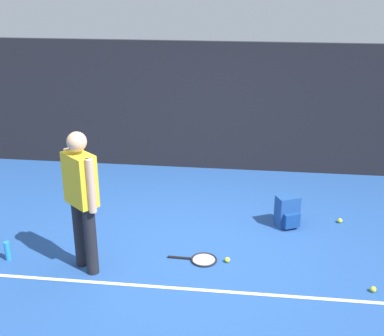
% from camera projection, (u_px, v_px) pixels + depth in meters
% --- Properties ---
extents(ground_plane, '(12.00, 12.00, 0.00)m').
position_uv_depth(ground_plane, '(188.00, 254.00, 6.29)').
color(ground_plane, '#234C93').
extents(back_fence, '(10.00, 0.10, 2.23)m').
position_uv_depth(back_fence, '(210.00, 107.00, 8.65)').
color(back_fence, black).
rests_on(back_fence, ground).
extents(court_line, '(9.00, 0.05, 0.00)m').
position_uv_depth(court_line, '(179.00, 288.00, 5.60)').
color(court_line, white).
rests_on(court_line, ground).
extents(tennis_player, '(0.45, 0.42, 1.70)m').
position_uv_depth(tennis_player, '(81.00, 194.00, 5.63)').
color(tennis_player, black).
rests_on(tennis_player, ground).
extents(tennis_racket, '(0.62, 0.33, 0.03)m').
position_uv_depth(tennis_racket, '(202.00, 259.00, 6.14)').
color(tennis_racket, black).
rests_on(tennis_racket, ground).
extents(backpack, '(0.36, 0.37, 0.44)m').
position_uv_depth(backpack, '(288.00, 212.00, 6.90)').
color(backpack, '#1E478C').
rests_on(backpack, ground).
extents(tennis_ball_near_player, '(0.07, 0.07, 0.07)m').
position_uv_depth(tennis_ball_near_player, '(340.00, 221.00, 7.05)').
color(tennis_ball_near_player, '#CCE033').
rests_on(tennis_ball_near_player, ground).
extents(tennis_ball_by_fence, '(0.07, 0.07, 0.07)m').
position_uv_depth(tennis_ball_by_fence, '(373.00, 289.00, 5.53)').
color(tennis_ball_by_fence, '#CCE033').
rests_on(tennis_ball_by_fence, ground).
extents(tennis_ball_mid_court, '(0.07, 0.07, 0.07)m').
position_uv_depth(tennis_ball_mid_court, '(227.00, 260.00, 6.09)').
color(tennis_ball_mid_court, '#CCE033').
rests_on(tennis_ball_mid_court, ground).
extents(water_bottle, '(0.07, 0.07, 0.25)m').
position_uv_depth(water_bottle, '(8.00, 251.00, 6.11)').
color(water_bottle, '#268CD8').
rests_on(water_bottle, ground).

